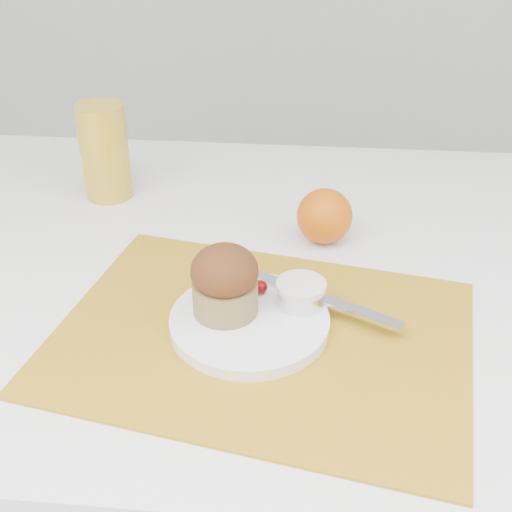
# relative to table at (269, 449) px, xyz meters

# --- Properties ---
(table) EXTENTS (1.20, 0.80, 0.75)m
(table) POSITION_rel_table_xyz_m (0.00, 0.00, 0.00)
(table) COLOR white
(table) RESTS_ON ground
(placemat) EXTENTS (0.51, 0.42, 0.00)m
(placemat) POSITION_rel_table_xyz_m (-0.00, -0.16, 0.38)
(placemat) COLOR #B28118
(placemat) RESTS_ON table
(plate) EXTENTS (0.22, 0.22, 0.01)m
(plate) POSITION_rel_table_xyz_m (-0.02, -0.15, 0.39)
(plate) COLOR white
(plate) RESTS_ON placemat
(ramekin) EXTENTS (0.07, 0.07, 0.02)m
(ramekin) POSITION_rel_table_xyz_m (0.04, -0.12, 0.41)
(ramekin) COLOR silver
(ramekin) RESTS_ON plate
(cream) EXTENTS (0.07, 0.07, 0.01)m
(cream) POSITION_rel_table_xyz_m (0.04, -0.12, 0.42)
(cream) COLOR silver
(cream) RESTS_ON ramekin
(raspberry_near) EXTENTS (0.02, 0.02, 0.02)m
(raspberry_near) POSITION_rel_table_xyz_m (-0.01, -0.10, 0.40)
(raspberry_near) COLOR #510302
(raspberry_near) RESTS_ON plate
(raspberry_far) EXTENTS (0.02, 0.02, 0.02)m
(raspberry_far) POSITION_rel_table_xyz_m (0.04, -0.11, 0.40)
(raspberry_far) COLOR #52020E
(raspberry_far) RESTS_ON plate
(butter_knife) EXTENTS (0.19, 0.11, 0.01)m
(butter_knife) POSITION_rel_table_xyz_m (0.06, -0.11, 0.40)
(butter_knife) COLOR silver
(butter_knife) RESTS_ON plate
(orange) EXTENTS (0.08, 0.08, 0.08)m
(orange) POSITION_rel_table_xyz_m (0.07, 0.06, 0.41)
(orange) COLOR #CF5907
(orange) RESTS_ON table
(juice_glass) EXTENTS (0.10, 0.10, 0.15)m
(juice_glass) POSITION_rel_table_xyz_m (-0.27, 0.17, 0.45)
(juice_glass) COLOR gold
(juice_glass) RESTS_ON table
(muffin) EXTENTS (0.08, 0.08, 0.08)m
(muffin) POSITION_rel_table_xyz_m (-0.04, -0.14, 0.43)
(muffin) COLOR olive
(muffin) RESTS_ON plate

